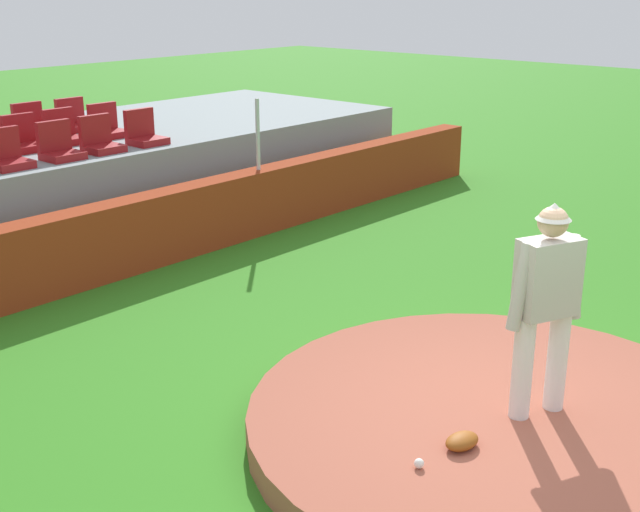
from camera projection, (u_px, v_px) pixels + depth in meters
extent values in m
plane|color=#307D1D|center=(500.00, 436.00, 6.84)|extent=(60.00, 60.00, 0.00)
cylinder|color=#A2543F|center=(501.00, 424.00, 6.80)|extent=(4.18, 4.18, 0.23)
cylinder|color=silver|center=(522.00, 368.00, 6.56)|extent=(0.16, 0.16, 0.86)
cylinder|color=silver|center=(557.00, 360.00, 6.69)|extent=(0.16, 0.16, 0.86)
cube|color=#B7B2A8|center=(548.00, 277.00, 6.39)|extent=(0.55, 0.43, 0.62)
cylinder|color=#B7B2A8|center=(521.00, 287.00, 6.30)|extent=(0.23, 0.18, 0.70)
cylinder|color=#B7B2A8|center=(573.00, 277.00, 6.50)|extent=(0.22, 0.18, 0.70)
sphere|color=tan|center=(553.00, 222.00, 6.25)|extent=(0.24, 0.24, 0.24)
cone|color=#B7B2A8|center=(554.00, 211.00, 6.22)|extent=(0.36, 0.36, 0.13)
sphere|color=white|center=(419.00, 463.00, 5.97)|extent=(0.07, 0.07, 0.07)
ellipsoid|color=brown|center=(462.00, 441.00, 6.23)|extent=(0.32, 0.24, 0.11)
cube|color=maroon|center=(97.00, 244.00, 10.24)|extent=(16.02, 0.40, 0.94)
cylinder|color=silver|center=(258.00, 135.00, 11.93)|extent=(0.06, 0.06, 1.03)
cube|color=maroon|center=(11.00, 165.00, 10.46)|extent=(0.48, 0.44, 0.10)
cube|color=maroon|center=(1.00, 143.00, 10.49)|extent=(0.48, 0.08, 0.40)
cube|color=maroon|center=(63.00, 156.00, 10.98)|extent=(0.48, 0.44, 0.10)
cube|color=maroon|center=(54.00, 136.00, 11.02)|extent=(0.48, 0.08, 0.40)
cube|color=maroon|center=(104.00, 149.00, 11.45)|extent=(0.48, 0.44, 0.10)
cube|color=maroon|center=(95.00, 129.00, 11.48)|extent=(0.48, 0.08, 0.40)
cube|color=maroon|center=(148.00, 141.00, 11.98)|extent=(0.48, 0.44, 0.10)
cube|color=maroon|center=(139.00, 123.00, 12.01)|extent=(0.48, 0.08, 0.40)
cube|color=maroon|center=(27.00, 148.00, 11.53)|extent=(0.48, 0.44, 0.10)
cube|color=maroon|center=(18.00, 128.00, 11.56)|extent=(0.48, 0.08, 0.40)
cube|color=maroon|center=(67.00, 141.00, 12.02)|extent=(0.48, 0.44, 0.10)
cube|color=maroon|center=(58.00, 122.00, 12.05)|extent=(0.48, 0.08, 0.40)
cube|color=maroon|center=(111.00, 134.00, 12.54)|extent=(0.48, 0.44, 0.10)
cube|color=maroon|center=(102.00, 116.00, 12.58)|extent=(0.48, 0.08, 0.40)
cube|color=maroon|center=(35.00, 133.00, 12.59)|extent=(0.48, 0.44, 0.10)
cube|color=maroon|center=(27.00, 116.00, 12.63)|extent=(0.48, 0.08, 0.40)
cube|color=maroon|center=(77.00, 128.00, 13.08)|extent=(0.48, 0.44, 0.10)
cube|color=maroon|center=(70.00, 111.00, 13.12)|extent=(0.48, 0.08, 0.40)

